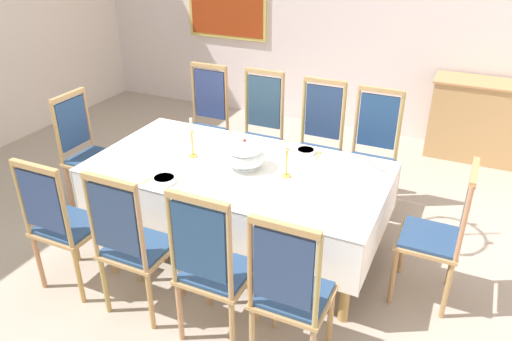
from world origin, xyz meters
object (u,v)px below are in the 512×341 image
object	(u,v)px
candlestick_east	(287,160)
bowl_near_left	(306,151)
spoon_secondary	(153,177)
chair_south_c	(212,266)
chair_north_c	(317,142)
spoon_primary	(319,154)
chair_head_east	(440,232)
chair_head_west	(87,150)
dining_table	(238,174)
chair_north_b	(259,131)
soup_tureen	(245,154)
bowl_near_right	(164,179)
chair_south_b	(132,242)
chair_south_d	(290,291)
chair_south_a	(62,222)
chair_north_a	(205,122)
candlestick_west	(192,142)
chair_north_d	(372,153)

from	to	relation	value
candlestick_east	bowl_near_left	xyz separation A→B (m)	(-0.01, 0.46, -0.12)
spoon_secondary	chair_south_c	bearing A→B (deg)	-26.04
chair_north_c	spoon_primary	world-z (taller)	chair_north_c
chair_head_east	chair_head_west	bearing A→B (deg)	90.00
bowl_near_left	dining_table	bearing A→B (deg)	-131.42
dining_table	spoon_secondary	world-z (taller)	spoon_secondary
bowl_near_left	spoon_secondary	xyz separation A→B (m)	(-0.90, -0.89, -0.01)
chair_north_b	bowl_near_left	xyz separation A→B (m)	(0.68, -0.56, 0.16)
soup_tureen	spoon_primary	distance (m)	0.67
bowl_near_right	chair_south_c	bearing A→B (deg)	-37.83
chair_south_b	chair_south_d	size ratio (longest dim) A/B	1.01
chair_head_east	chair_north_c	bearing A→B (deg)	50.55
chair_south_a	spoon_primary	xyz separation A→B (m)	(1.41, 1.49, 0.18)
bowl_near_right	chair_north_b	bearing A→B (deg)	86.13
chair_head_east	spoon_primary	xyz separation A→B (m)	(-1.05, 0.48, 0.18)
chair_head_east	bowl_near_left	distance (m)	1.26
dining_table	chair_north_a	world-z (taller)	chair_north_a
bowl_near_left	candlestick_west	bearing A→B (deg)	-150.71
bowl_near_left	bowl_near_right	size ratio (longest dim) A/B	0.90
chair_north_d	chair_north_c	bearing A→B (deg)	-0.10
chair_head_east	bowl_near_right	distance (m)	2.00
chair_south_a	chair_south_c	distance (m)	1.22
chair_north_b	bowl_near_right	distance (m)	1.49
chair_south_d	chair_head_west	xyz separation A→B (m)	(-2.40, 1.01, -0.00)
candlestick_west	chair_south_b	bearing A→B (deg)	-82.55
chair_south_d	candlestick_east	world-z (taller)	chair_south_d
chair_north_d	candlestick_east	xyz separation A→B (m)	(-0.43, -1.01, 0.28)
chair_north_b	spoon_primary	size ratio (longest dim) A/B	6.69
spoon_primary	chair_south_d	bearing A→B (deg)	-83.41
soup_tureen	candlestick_east	size ratio (longest dim) A/B	0.92
soup_tureen	chair_south_d	bearing A→B (deg)	-52.24
chair_south_b	soup_tureen	xyz separation A→B (m)	(0.34, 1.01, 0.28)
chair_north_c	chair_north_d	size ratio (longest dim) A/B	1.01
chair_south_b	chair_north_b	bearing A→B (deg)	90.00
chair_north_b	candlestick_east	bearing A→B (deg)	124.27
spoon_secondary	chair_north_c	bearing A→B (deg)	69.13
dining_table	bowl_near_right	xyz separation A→B (m)	(-0.38, -0.46, 0.10)
chair_south_a	chair_north_a	distance (m)	2.02
chair_south_a	chair_head_east	size ratio (longest dim) A/B	1.00
dining_table	candlestick_west	bearing A→B (deg)	180.00
dining_table	bowl_near_right	world-z (taller)	bowl_near_right
chair_north_b	candlestick_west	distance (m)	1.06
chair_north_d	bowl_near_right	distance (m)	1.92
soup_tureen	bowl_near_right	xyz separation A→B (m)	(-0.44, -0.46, -0.10)
chair_north_c	soup_tureen	xyz separation A→B (m)	(-0.27, -1.01, 0.26)
bowl_near_right	chair_north_c	bearing A→B (deg)	64.35
candlestick_west	spoon_secondary	distance (m)	0.46
soup_tureen	candlestick_east	distance (m)	0.35
chair_head_east	spoon_primary	distance (m)	1.17
candlestick_west	spoon_primary	size ratio (longest dim) A/B	1.90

